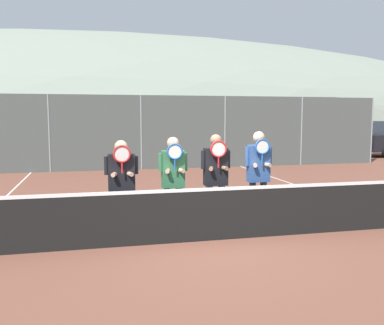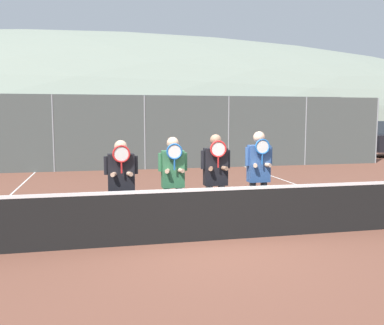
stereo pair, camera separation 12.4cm
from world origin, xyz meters
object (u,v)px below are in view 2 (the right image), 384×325
Objects in this scene: player_rightmost at (259,171)px; car_right_of_center at (318,141)px; player_center_left at (173,177)px; car_left_of_center at (115,143)px; player_center_right at (216,175)px; player_leftmost at (121,179)px; car_center at (223,142)px.

player_rightmost reaches higher than car_right_of_center.
car_left_of_center reaches higher than player_center_left.
player_center_right is at bearing -125.69° from car_right_of_center.
car_left_of_center reaches higher than player_leftmost.
player_center_left is 12.03m from car_left_of_center.
player_leftmost is 16.31m from car_right_of_center.
player_leftmost is 0.93× the size of player_rightmost.
car_right_of_center is at bearing 51.82° from player_center_left.
player_center_right reaches higher than car_right_of_center.
player_center_left is at bearing -178.91° from player_rightmost.
player_center_left is 0.95× the size of player_rightmost.
player_leftmost is at bearing -91.84° from car_left_of_center.
player_rightmost is 12.19m from car_left_of_center.
player_rightmost is at bearing -79.43° from car_left_of_center.
player_rightmost is at bearing 1.54° from player_leftmost.
player_center_left reaches higher than car_right_of_center.
car_right_of_center is (8.90, 12.38, -0.19)m from player_center_right.
player_center_left is 0.41× the size of car_left_of_center.
car_center reaches higher than car_right_of_center.
car_right_of_center is at bearing 4.05° from car_center.
car_right_of_center is at bearing 49.31° from player_leftmost.
player_center_right is (1.74, -0.02, 0.03)m from player_leftmost.
car_center reaches higher than player_center_left.
car_center is at bearing -175.95° from car_right_of_center.
car_left_of_center is (-1.35, 12.07, -0.17)m from player_center_right.
player_leftmost and car_right_of_center have the same top height.
player_center_left is at bearing -128.18° from car_right_of_center.
car_left_of_center is at bearing 96.38° from player_center_right.
player_center_left is 15.68m from car_right_of_center.
player_center_left is at bearing 2.35° from player_leftmost.
player_leftmost is 1.74m from player_center_right.
car_center is (2.83, 11.93, -0.18)m from player_rightmost.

